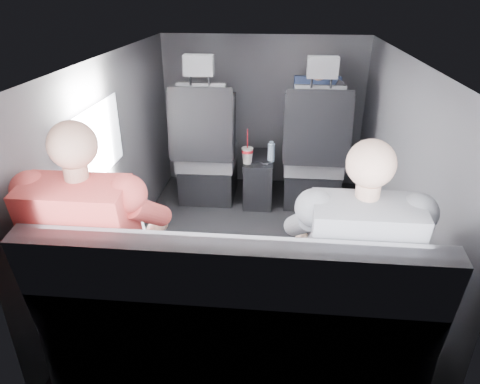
# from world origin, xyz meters

# --- Properties ---
(floor) EXTENTS (2.60, 2.60, 0.00)m
(floor) POSITION_xyz_m (0.00, 0.00, 0.00)
(floor) COLOR black
(floor) RESTS_ON ground
(ceiling) EXTENTS (2.60, 2.60, 0.00)m
(ceiling) POSITION_xyz_m (0.00, 0.00, 1.35)
(ceiling) COLOR #B2B2AD
(ceiling) RESTS_ON panel_back
(panel_left) EXTENTS (0.02, 2.60, 1.35)m
(panel_left) POSITION_xyz_m (-0.90, 0.00, 0.68)
(panel_left) COLOR #56565B
(panel_left) RESTS_ON floor
(panel_right) EXTENTS (0.02, 2.60, 1.35)m
(panel_right) POSITION_xyz_m (0.90, 0.00, 0.68)
(panel_right) COLOR #56565B
(panel_right) RESTS_ON floor
(panel_front) EXTENTS (1.80, 0.02, 1.35)m
(panel_front) POSITION_xyz_m (0.00, 1.30, 0.68)
(panel_front) COLOR #56565B
(panel_front) RESTS_ON floor
(panel_back) EXTENTS (1.80, 0.02, 1.35)m
(panel_back) POSITION_xyz_m (0.00, -1.30, 0.68)
(panel_back) COLOR #56565B
(panel_back) RESTS_ON floor
(side_window) EXTENTS (0.02, 0.75, 0.42)m
(side_window) POSITION_xyz_m (-0.88, -0.30, 0.90)
(side_window) COLOR white
(side_window) RESTS_ON panel_left
(seatbelt) EXTENTS (0.35, 0.11, 0.59)m
(seatbelt) POSITION_xyz_m (0.45, 0.67, 0.80)
(seatbelt) COLOR black
(seatbelt) RESTS_ON front_seat_right
(front_seat_left) EXTENTS (0.52, 0.58, 1.26)m
(front_seat_left) POSITION_xyz_m (-0.45, 0.84, 0.40)
(front_seat_left) COLOR black
(front_seat_left) RESTS_ON floor
(front_seat_right) EXTENTS (0.52, 0.58, 1.26)m
(front_seat_right) POSITION_xyz_m (0.45, 0.84, 0.40)
(front_seat_right) COLOR black
(front_seat_right) RESTS_ON floor
(center_console) EXTENTS (0.24, 0.48, 0.41)m
(center_console) POSITION_xyz_m (0.00, 0.88, 0.20)
(center_console) COLOR black
(center_console) RESTS_ON floor
(rear_bench) EXTENTS (1.60, 0.57, 0.92)m
(rear_bench) POSITION_xyz_m (0.00, -1.06, 0.31)
(rear_bench) COLOR slate
(rear_bench) RESTS_ON floor
(soda_cup) EXTENTS (0.10, 0.10, 0.29)m
(soda_cup) POSITION_xyz_m (-0.09, 0.74, 0.47)
(soda_cup) COLOR white
(soda_cup) RESTS_ON center_console
(water_bottle) EXTENTS (0.06, 0.06, 0.17)m
(water_bottle) POSITION_xyz_m (0.10, 0.80, 0.48)
(water_bottle) COLOR #98BACE
(water_bottle) RESTS_ON center_console
(laptop_white) EXTENTS (0.36, 0.39, 0.22)m
(laptop_white) POSITION_xyz_m (-0.64, -0.80, 0.63)
(laptop_white) COLOR silver
(laptop_white) RESTS_ON passenger_rear_left
(laptop_black) EXTENTS (0.37, 0.33, 0.25)m
(laptop_black) POSITION_xyz_m (0.44, -0.75, 0.64)
(laptop_black) COLOR black
(laptop_black) RESTS_ON passenger_rear_right
(passenger_rear_left) EXTENTS (0.53, 0.65, 1.27)m
(passenger_rear_left) POSITION_xyz_m (-0.61, -0.97, 0.65)
(passenger_rear_left) COLOR #34343A
(passenger_rear_left) RESTS_ON rear_bench
(passenger_rear_right) EXTENTS (0.51, 0.63, 1.23)m
(passenger_rear_right) POSITION_xyz_m (0.49, -0.97, 0.63)
(passenger_rear_right) COLOR navy
(passenger_rear_right) RESTS_ON rear_bench
(passenger_front_right) EXTENTS (0.38, 0.38, 0.75)m
(passenger_front_right) POSITION_xyz_m (0.46, 1.10, 0.74)
(passenger_front_right) COLOR navy
(passenger_front_right) RESTS_ON front_seat_right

